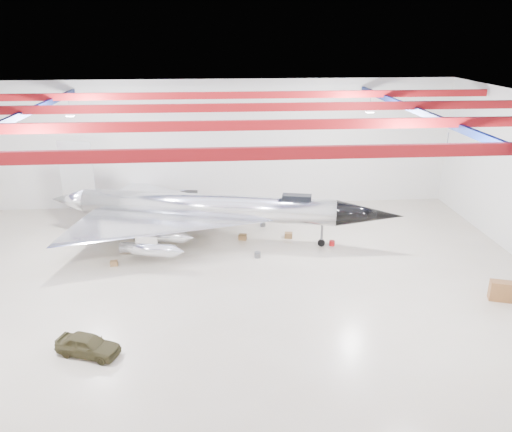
{
  "coord_description": "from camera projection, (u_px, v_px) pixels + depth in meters",
  "views": [
    {
      "loc": [
        -0.5,
        -27.69,
        14.89
      ],
      "look_at": [
        1.87,
        2.0,
        3.68
      ],
      "focal_mm": 35.0,
      "sensor_mm": 36.0,
      "label": 1
    }
  ],
  "objects": [
    {
      "name": "spares_box",
      "position": [
        263.0,
        224.0,
        40.03
      ],
      "size": [
        0.48,
        0.48,
        0.4
      ],
      "primitive_type": "cylinder",
      "rotation": [
        0.0,
        0.0,
        -0.1
      ],
      "color": "#59595B",
      "rests_on": "floor"
    },
    {
      "name": "floor",
      "position": [
        229.0,
        283.0,
        31.12
      ],
      "size": [
        40.0,
        40.0,
        0.0
      ],
      "primitive_type": "plane",
      "color": "#B8AB92",
      "rests_on": "ground"
    },
    {
      "name": "crate_small",
      "position": [
        157.0,
        242.0,
        36.78
      ],
      "size": [
        0.48,
        0.43,
        0.27
      ],
      "primitive_type": "cube",
      "rotation": [
        0.0,
        0.0,
        -0.36
      ],
      "color": "#59595B",
      "rests_on": "floor"
    },
    {
      "name": "jet_aircraft",
      "position": [
        206.0,
        210.0,
        36.74
      ],
      "size": [
        26.09,
        18.02,
        7.19
      ],
      "rotation": [
        0.0,
        0.0,
        -0.22
      ],
      "color": "silver",
      "rests_on": "floor"
    },
    {
      "name": "toolbox_red",
      "position": [
        209.0,
        223.0,
        40.29
      ],
      "size": [
        0.39,
        0.32,
        0.27
      ],
      "primitive_type": "cube",
      "rotation": [
        0.0,
        0.0,
        0.01
      ],
      "color": "#A81013",
      "rests_on": "floor"
    },
    {
      "name": "crate_ply",
      "position": [
        114.0,
        263.0,
        33.38
      ],
      "size": [
        0.51,
        0.42,
        0.34
      ],
      "primitive_type": "cube",
      "rotation": [
        0.0,
        0.0,
        0.08
      ],
      "color": "olive",
      "rests_on": "floor"
    },
    {
      "name": "wall_back",
      "position": [
        223.0,
        144.0,
        43.18
      ],
      "size": [
        40.0,
        0.0,
        40.0
      ],
      "primitive_type": "plane",
      "rotation": [
        1.57,
        0.0,
        0.0
      ],
      "color": "silver",
      "rests_on": "floor"
    },
    {
      "name": "ceiling",
      "position": [
        225.0,
        105.0,
        27.25
      ],
      "size": [
        40.0,
        40.0,
        0.0
      ],
      "primitive_type": "plane",
      "rotation": [
        3.14,
        0.0,
        0.0
      ],
      "color": "#0A0F38",
      "rests_on": "wall_back"
    },
    {
      "name": "parts_bin",
      "position": [
        288.0,
        235.0,
        37.82
      ],
      "size": [
        0.66,
        0.56,
        0.41
      ],
      "primitive_type": "cube",
      "rotation": [
        0.0,
        0.0,
        -0.18
      ],
      "color": "olive",
      "rests_on": "floor"
    },
    {
      "name": "jeep",
      "position": [
        88.0,
        345.0,
        24.14
      ],
      "size": [
        3.43,
        2.31,
        1.08
      ],
      "primitive_type": "imported",
      "rotation": [
        0.0,
        0.0,
        1.21
      ],
      "color": "#39341C",
      "rests_on": "floor"
    },
    {
      "name": "oil_barrel",
      "position": [
        243.0,
        237.0,
        37.51
      ],
      "size": [
        0.68,
        0.59,
        0.4
      ],
      "primitive_type": "cube",
      "rotation": [
        0.0,
        0.0,
        -0.25
      ],
      "color": "olive",
      "rests_on": "floor"
    },
    {
      "name": "tool_chest",
      "position": [
        332.0,
        243.0,
        36.47
      ],
      "size": [
        0.49,
        0.49,
        0.37
      ],
      "primitive_type": "cylinder",
      "rotation": [
        0.0,
        0.0,
        -0.21
      ],
      "color": "#A81013",
      "rests_on": "floor"
    },
    {
      "name": "engine_drum",
      "position": [
        258.0,
        255.0,
        34.57
      ],
      "size": [
        0.57,
        0.57,
        0.39
      ],
      "primitive_type": "cylinder",
      "rotation": [
        0.0,
        0.0,
        0.42
      ],
      "color": "#59595B",
      "rests_on": "floor"
    },
    {
      "name": "desk",
      "position": [
        501.0,
        291.0,
        29.0
      ],
      "size": [
        1.43,
        1.03,
        1.19
      ],
      "primitive_type": "cube",
      "rotation": [
        0.0,
        0.0,
        -0.33
      ],
      "color": "brown",
      "rests_on": "floor"
    },
    {
      "name": "ceiling_structure",
      "position": [
        225.0,
        117.0,
        27.48
      ],
      "size": [
        39.5,
        29.5,
        1.08
      ],
      "color": "maroon",
      "rests_on": "ceiling"
    }
  ]
}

